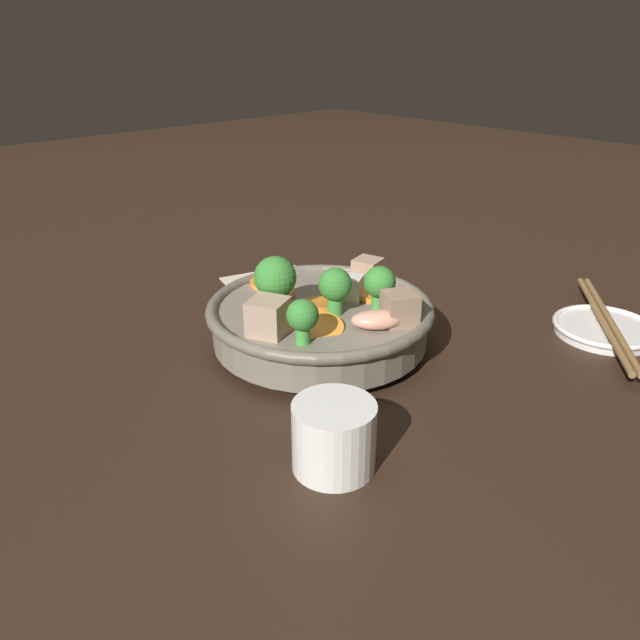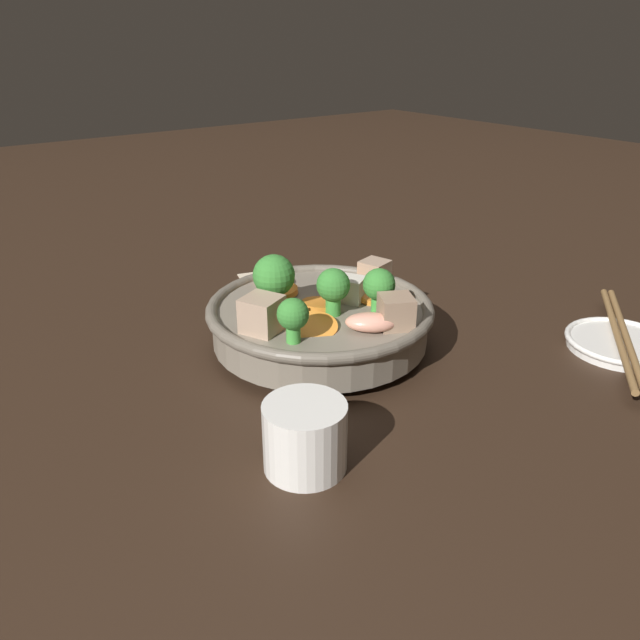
{
  "view_description": "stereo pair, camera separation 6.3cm",
  "coord_description": "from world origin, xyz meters",
  "px_view_note": "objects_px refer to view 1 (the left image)",
  "views": [
    {
      "loc": [
        0.39,
        0.42,
        0.3
      ],
      "look_at": [
        0.0,
        0.0,
        0.03
      ],
      "focal_mm": 35.0,
      "sensor_mm": 36.0,
      "label": 1
    },
    {
      "loc": [
        0.34,
        0.46,
        0.3
      ],
      "look_at": [
        0.0,
        0.0,
        0.03
      ],
      "focal_mm": 35.0,
      "sensor_mm": 36.0,
      "label": 2
    }
  ],
  "objects_px": {
    "side_saucer": "(604,329)",
    "tea_cup": "(334,436)",
    "chopsticks_pair": "(606,321)",
    "stirfry_bowl": "(321,317)"
  },
  "relations": [
    {
      "from": "stirfry_bowl",
      "to": "chopsticks_pair",
      "type": "height_order",
      "value": "stirfry_bowl"
    },
    {
      "from": "side_saucer",
      "to": "tea_cup",
      "type": "height_order",
      "value": "tea_cup"
    },
    {
      "from": "side_saucer",
      "to": "tea_cup",
      "type": "bearing_deg",
      "value": -6.23
    },
    {
      "from": "stirfry_bowl",
      "to": "tea_cup",
      "type": "bearing_deg",
      "value": 49.64
    },
    {
      "from": "chopsticks_pair",
      "to": "stirfry_bowl",
      "type": "bearing_deg",
      "value": -37.46
    },
    {
      "from": "chopsticks_pair",
      "to": "tea_cup",
      "type": "bearing_deg",
      "value": -6.23
    },
    {
      "from": "stirfry_bowl",
      "to": "chopsticks_pair",
      "type": "xyz_separation_m",
      "value": [
        -0.24,
        0.19,
        -0.02
      ]
    },
    {
      "from": "side_saucer",
      "to": "chopsticks_pair",
      "type": "relative_size",
      "value": 0.54
    },
    {
      "from": "tea_cup",
      "to": "stirfry_bowl",
      "type": "bearing_deg",
      "value": -130.36
    },
    {
      "from": "tea_cup",
      "to": "side_saucer",
      "type": "bearing_deg",
      "value": 173.77
    }
  ]
}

